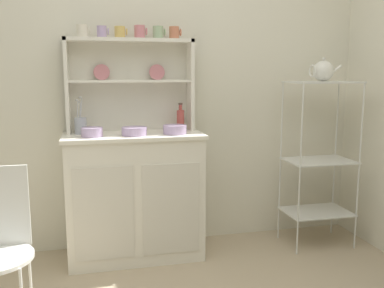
{
  "coord_description": "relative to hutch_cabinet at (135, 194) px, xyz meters",
  "views": [
    {
      "loc": [
        -0.43,
        -1.53,
        1.29
      ],
      "look_at": [
        0.2,
        1.12,
        0.83
      ],
      "focal_mm": 40.31,
      "sensor_mm": 36.0,
      "label": 1
    }
  ],
  "objects": [
    {
      "name": "hutch_cabinet",
      "position": [
        0.0,
        0.0,
        0.0
      ],
      "size": [
        0.94,
        0.45,
        0.87
      ],
      "color": "white",
      "rests_on": "ground"
    },
    {
      "name": "bowl_mixing_large",
      "position": [
        -0.27,
        -0.07,
        0.46
      ],
      "size": [
        0.14,
        0.14,
        0.06
      ],
      "primitive_type": "cylinder",
      "color": "#B79ECC",
      "rests_on": "hutch_cabinet"
    },
    {
      "name": "cup_gold_2",
      "position": [
        -0.06,
        0.12,
        1.1
      ],
      "size": [
        0.09,
        0.07,
        0.08
      ],
      "color": "#DBB760",
      "rests_on": "hutch_shelf_unit"
    },
    {
      "name": "cup_cream_0",
      "position": [
        -0.31,
        0.12,
        1.11
      ],
      "size": [
        0.09,
        0.08,
        0.08
      ],
      "color": "silver",
      "rests_on": "hutch_shelf_unit"
    },
    {
      "name": "bowl_cream_small",
      "position": [
        0.27,
        -0.07,
        0.46
      ],
      "size": [
        0.16,
        0.16,
        0.06
      ],
      "primitive_type": "cylinder",
      "color": "#B79ECC",
      "rests_on": "hutch_cabinet"
    },
    {
      "name": "hutch_shelf_unit",
      "position": [
        0.0,
        0.16,
        0.8
      ],
      "size": [
        0.87,
        0.18,
        0.64
      ],
      "color": "silver",
      "rests_on": "hutch_cabinet"
    },
    {
      "name": "bowl_floral_medium",
      "position": [
        0.0,
        -0.07,
        0.45
      ],
      "size": [
        0.17,
        0.17,
        0.05
      ],
      "primitive_type": "cylinder",
      "color": "#B79ECC",
      "rests_on": "hutch_cabinet"
    },
    {
      "name": "wall_back",
      "position": [
        0.15,
        0.26,
        0.8
      ],
      "size": [
        3.84,
        0.05,
        2.5
      ],
      "primitive_type": "cube",
      "color": "silver",
      "rests_on": "ground"
    },
    {
      "name": "porcelain_teapot",
      "position": [
        1.35,
        -0.09,
        0.85
      ],
      "size": [
        0.24,
        0.15,
        0.17
      ],
      "color": "white",
      "rests_on": "bakers_rack"
    },
    {
      "name": "utensil_jar",
      "position": [
        -0.35,
        0.08,
        0.49
      ],
      "size": [
        0.08,
        0.08,
        0.25
      ],
      "color": "#B2B7C6",
      "rests_on": "hutch_cabinet"
    },
    {
      "name": "jam_bottle",
      "position": [
        0.35,
        0.09,
        0.51
      ],
      "size": [
        0.05,
        0.05,
        0.2
      ],
      "color": "#B74C47",
      "rests_on": "hutch_cabinet"
    },
    {
      "name": "cup_sage_4",
      "position": [
        0.2,
        0.12,
        1.11
      ],
      "size": [
        0.09,
        0.07,
        0.09
      ],
      "color": "#9EB78E",
      "rests_on": "hutch_shelf_unit"
    },
    {
      "name": "cup_lilac_1",
      "position": [
        -0.18,
        0.12,
        1.1
      ],
      "size": [
        0.08,
        0.07,
        0.08
      ],
      "color": "#B79ECC",
      "rests_on": "hutch_shelf_unit"
    },
    {
      "name": "cup_terracotta_5",
      "position": [
        0.31,
        0.12,
        1.11
      ],
      "size": [
        0.08,
        0.07,
        0.09
      ],
      "color": "#C67556",
      "rests_on": "hutch_shelf_unit"
    },
    {
      "name": "bakers_rack",
      "position": [
        1.35,
        -0.09,
        0.27
      ],
      "size": [
        0.48,
        0.34,
        1.22
      ],
      "color": "silver",
      "rests_on": "ground"
    },
    {
      "name": "cup_rose_3",
      "position": [
        0.07,
        0.12,
        1.11
      ],
      "size": [
        0.09,
        0.07,
        0.09
      ],
      "color": "#D17A84",
      "rests_on": "hutch_shelf_unit"
    }
  ]
}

